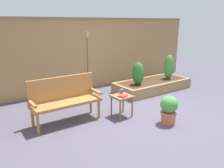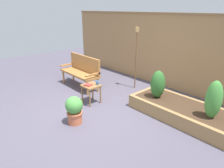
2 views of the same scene
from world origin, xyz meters
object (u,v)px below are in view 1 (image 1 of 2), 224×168
object	(u,v)px
garden_bench	(64,96)
tiki_torch	(87,54)
cup_on_table	(122,91)
book_on_table	(123,96)
shrub_near_bench	(138,74)
potted_boxwood	(169,109)
side_table	(122,99)
shrub_far_corner	(169,67)

from	to	relation	value
garden_bench	tiki_torch	size ratio (longest dim) A/B	0.81
cup_on_table	book_on_table	size ratio (longest dim) A/B	0.61
book_on_table	shrub_near_bench	size ratio (longest dim) A/B	0.28
potted_boxwood	shrub_near_bench	bearing A→B (deg)	68.06
side_table	shrub_near_bench	size ratio (longest dim) A/B	0.74
side_table	potted_boxwood	size ratio (longest dim) A/B	0.81
cup_on_table	garden_bench	bearing A→B (deg)	164.00
shrub_near_bench	side_table	bearing A→B (deg)	-143.39
book_on_table	tiki_torch	xyz separation A→B (m)	(0.05, 1.66, 0.72)
shrub_far_corner	side_table	bearing A→B (deg)	-159.37
potted_boxwood	shrub_far_corner	distance (m)	2.71
cup_on_table	tiki_torch	bearing A→B (deg)	92.30
side_table	shrub_far_corner	distance (m)	2.75
shrub_far_corner	potted_boxwood	bearing A→B (deg)	-137.77
cup_on_table	tiki_torch	size ratio (longest dim) A/B	0.06
garden_bench	book_on_table	distance (m)	1.24
cup_on_table	book_on_table	distance (m)	0.23
garden_bench	book_on_table	world-z (taller)	garden_bench
garden_bench	shrub_far_corner	distance (m)	3.72
shrub_far_corner	tiki_torch	size ratio (longest dim) A/B	0.42
side_table	cup_on_table	bearing A→B (deg)	55.11
garden_bench	shrub_near_bench	xyz separation A→B (m)	(2.43, 0.48, 0.08)
book_on_table	shrub_far_corner	xyz separation A→B (m)	(2.58, 1.03, 0.18)
book_on_table	potted_boxwood	bearing A→B (deg)	-70.74
cup_on_table	shrub_far_corner	bearing A→B (deg)	18.62
shrub_far_corner	garden_bench	bearing A→B (deg)	-172.56
tiki_torch	garden_bench	bearing A→B (deg)	-136.36
side_table	shrub_near_bench	distance (m)	1.63
cup_on_table	tiki_torch	distance (m)	1.61
garden_bench	side_table	size ratio (longest dim) A/B	3.00
book_on_table	cup_on_table	bearing A→B (deg)	42.84
shrub_far_corner	tiki_torch	world-z (taller)	tiki_torch
garden_bench	cup_on_table	xyz separation A→B (m)	(1.22, -0.35, -0.02)
shrub_far_corner	book_on_table	bearing A→B (deg)	-158.17
garden_bench	potted_boxwood	world-z (taller)	garden_bench
shrub_near_bench	potted_boxwood	bearing A→B (deg)	-111.94
potted_boxwood	garden_bench	bearing A→B (deg)	142.03
potted_boxwood	shrub_near_bench	size ratio (longest dim) A/B	0.92
shrub_near_bench	book_on_table	bearing A→B (deg)	-141.89
garden_bench	potted_boxwood	bearing A→B (deg)	-37.97
shrub_far_corner	shrub_near_bench	bearing A→B (deg)	180.00
potted_boxwood	side_table	bearing A→B (deg)	124.06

